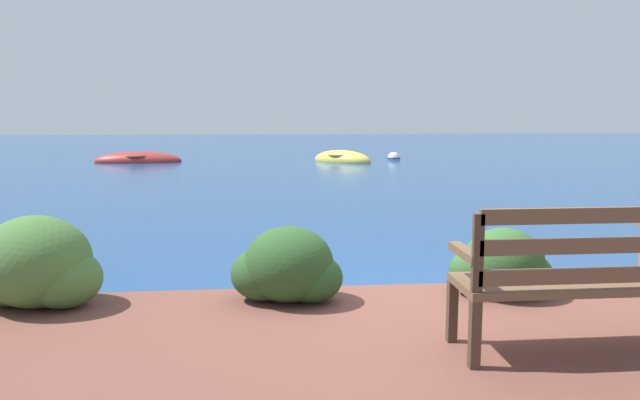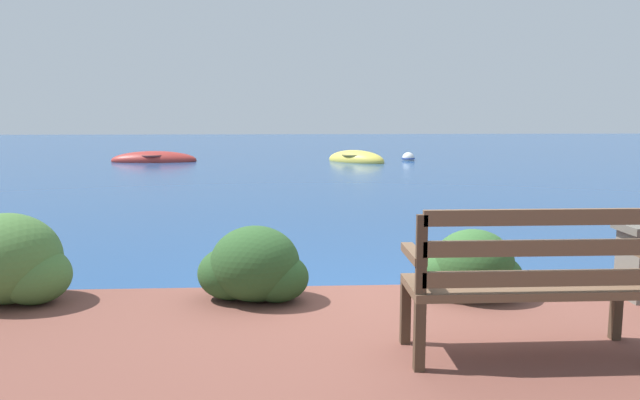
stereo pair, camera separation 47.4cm
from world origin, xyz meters
name	(u,v)px [view 1 (the left image)]	position (x,y,z in m)	size (l,w,h in m)	color
ground_plane	(409,309)	(0.00, 0.00, 0.00)	(80.00, 80.00, 0.00)	navy
park_bench	(578,276)	(0.63, -1.60, 0.70)	(1.44, 0.48, 0.93)	#433123
hedge_clump_far_left	(35,267)	(-2.96, -0.32, 0.52)	(1.02, 0.74, 0.70)	#426B33
hedge_clump_left	(287,269)	(-1.06, -0.37, 0.48)	(0.87, 0.62, 0.59)	#284C23
hedge_clump_centre	(502,266)	(0.65, -0.39, 0.46)	(0.81, 0.58, 0.55)	#2D5628
rowboat_nearest	(342,160)	(1.50, 15.44, 0.06)	(2.25, 2.24, 0.68)	#DBC64C
rowboat_mid	(138,161)	(-5.21, 15.85, 0.05)	(2.81, 1.01, 0.62)	#9E2D28
mooring_buoy	(394,158)	(3.34, 15.90, 0.07)	(0.46, 0.46, 0.42)	white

